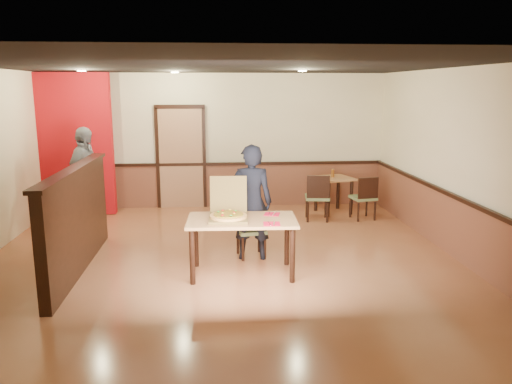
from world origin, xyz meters
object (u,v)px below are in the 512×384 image
side_chair_left (317,196)px  pizza_box (228,214)px  side_chair_right (365,196)px  diner (251,202)px  diner_chair (250,227)px  condiment (333,173)px  passerby (85,177)px  side_table (334,186)px  main_table (242,227)px

side_chair_left → pizza_box: size_ratio=1.46×
side_chair_right → diner: 3.11m
diner_chair → pizza_box: size_ratio=1.33×
condiment → diner_chair: bearing=-126.2°
pizza_box → diner: bearing=63.0°
side_chair_left → condiment: bearing=-116.7°
passerby → pizza_box: 3.67m
diner → pizza_box: size_ratio=2.78×
diner → passerby: size_ratio=0.94×
diner_chair → passerby: size_ratio=0.45×
side_chair_left → passerby: (-4.28, 0.01, 0.42)m
pizza_box → condiment: (2.20, 3.30, -0.04)m
pizza_box → diner_chair: bearing=68.1°
side_table → diner_chair: bearing=-126.9°
passerby → pizza_box: passerby is taller
side_chair_right → passerby: size_ratio=0.47×
side_chair_right → passerby: bearing=-10.0°
diner_chair → side_chair_right: 3.01m
main_table → pizza_box: 0.25m
side_chair_right → diner: bearing=31.1°
diner_chair → pizza_box: bearing=-124.6°
side_chair_right → main_table: bearing=36.9°
side_chair_right → diner: (-2.33, -2.03, 0.39)m
main_table → side_chair_left: (1.58, 2.66, -0.18)m
side_chair_right → pizza_box: size_ratio=1.38×
side_chair_left → condiment: side_chair_left is taller
diner_chair → side_chair_left: side_chair_left is taller
diner → pizza_box: diner is taller
passerby → pizza_box: (2.52, -2.66, -0.06)m
pizza_box → condiment: bearing=58.6°
main_table → side_table: (2.04, 3.28, -0.11)m
side_table → pizza_box: (-2.22, -3.27, 0.29)m
diner → condiment: (1.85, 2.67, -0.05)m
pizza_box → side_chair_right: bearing=47.0°
side_chair_right → passerby: passerby is taller
diner_chair → condiment: 3.16m
side_table → diner: (-1.87, -2.64, 0.30)m
diner_chair → side_table: diner_chair is taller
main_table → diner_chair: (0.17, 0.78, -0.22)m
side_chair_right → condiment: bearing=-63.0°
side_chair_left → condiment: size_ratio=5.64×
main_table → diner_chair: diner_chair is taller
passerby → pizza_box: bearing=-122.3°
passerby → condiment: (4.72, 0.64, -0.10)m
passerby → diner_chair: bearing=-109.2°
main_table → side_table: 3.87m
diner_chair → diner: diner is taller
diner_chair → passerby: bearing=136.1°
side_table → pizza_box: bearing=-124.2°
main_table → diner: size_ratio=0.87×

